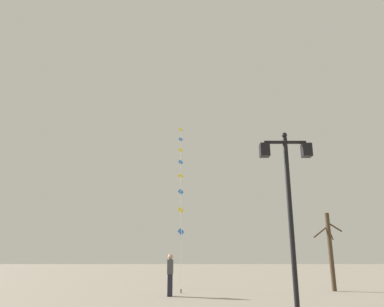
# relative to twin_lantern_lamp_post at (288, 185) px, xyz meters

# --- Properties ---
(ground_plane) EXTENTS (160.00, 160.00, 0.00)m
(ground_plane) POSITION_rel_twin_lantern_lamp_post_xyz_m (-3.17, 11.49, -3.59)
(ground_plane) COLOR gray
(twin_lantern_lamp_post) EXTENTS (1.54, 0.28, 5.20)m
(twin_lantern_lamp_post) POSITION_rel_twin_lantern_lamp_post_xyz_m (0.00, 0.00, 0.00)
(twin_lantern_lamp_post) COLOR black
(twin_lantern_lamp_post) RESTS_ON ground_plane
(kite_train) EXTENTS (0.73, 12.86, 12.76)m
(kite_train) POSITION_rel_twin_lantern_lamp_post_xyz_m (-3.49, 14.15, 3.21)
(kite_train) COLOR brown
(kite_train) RESTS_ON ground_plane
(kite_flyer) EXTENTS (0.25, 0.61, 1.71)m
(kite_flyer) POSITION_rel_twin_lantern_lamp_post_xyz_m (-3.69, 5.83, -2.68)
(kite_flyer) COLOR #1E1E2D
(kite_flyer) RESTS_ON ground_plane
(bare_tree) EXTENTS (1.68, 0.80, 3.76)m
(bare_tree) POSITION_rel_twin_lantern_lamp_post_xyz_m (4.17, 8.29, -1.62)
(bare_tree) COLOR #423323
(bare_tree) RESTS_ON ground_plane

